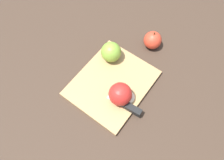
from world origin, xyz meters
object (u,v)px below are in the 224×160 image
at_px(apple_half_left, 111,52).
at_px(apple_half_right, 120,94).
at_px(apple_whole, 153,40).
at_px(knife, 131,108).

relative_size(apple_half_left, apple_half_right, 0.95).
bearing_deg(apple_half_left, apple_half_right, 137.97).
height_order(apple_half_left, apple_whole, apple_half_left).
xyz_separation_m(apple_half_left, knife, (0.10, 0.22, -0.03)).
relative_size(apple_half_right, apple_whole, 0.98).
bearing_deg(apple_whole, apple_half_left, -19.46).
xyz_separation_m(apple_half_right, apple_whole, (-0.29, -0.10, -0.02)).
xyz_separation_m(apple_half_left, apple_whole, (-0.18, 0.07, -0.02)).
bearing_deg(apple_half_left, apple_whole, -119.06).
relative_size(apple_half_right, knife, 0.61).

